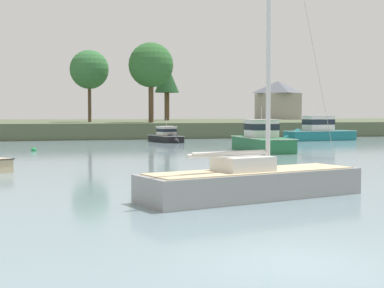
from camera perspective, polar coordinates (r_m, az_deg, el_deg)
ground_plane at (r=12.84m, az=10.12°, el=-11.31°), size 491.90×491.90×0.00m
far_shore_bank at (r=95.43m, az=-12.82°, el=1.66°), size 221.36×53.06×1.97m
cruiser_black at (r=63.34m, az=-2.40°, el=0.53°), size 2.94×6.86×3.35m
cruiser_green at (r=49.63m, az=6.59°, el=0.02°), size 3.38×9.73×4.71m
sailboat_grey at (r=21.79m, az=5.99°, el=-4.56°), size 9.19×4.57×14.57m
cruiser_teal at (r=68.63m, az=11.98°, el=0.91°), size 9.90×3.58×5.03m
mooring_buoy_green at (r=50.14m, az=-15.40°, el=-0.59°), size 0.47×0.47×0.53m
shore_tree_inland_b at (r=77.07m, az=-4.09°, el=7.77°), size 5.95×5.95×10.59m
shore_tree_far_left at (r=81.58m, az=-10.13°, el=7.25°), size 5.39×5.39×9.98m
shore_tree_inland_c at (r=99.63m, az=-2.51°, el=6.48°), size 4.19×4.19×9.94m
cottage_eastern at (r=116.40m, az=8.50°, el=4.37°), size 7.95×6.83×7.66m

